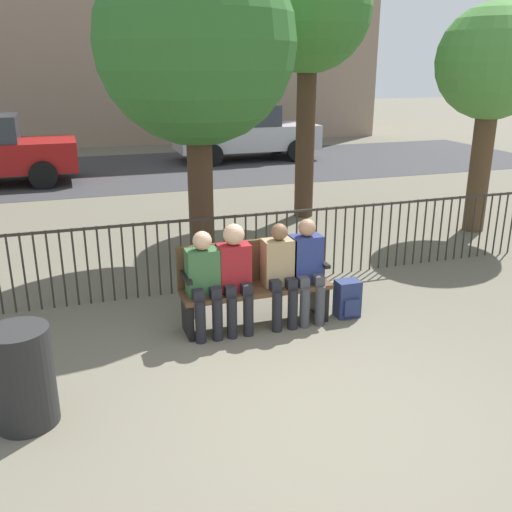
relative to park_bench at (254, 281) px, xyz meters
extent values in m
plane|color=#605B4C|center=(0.00, -1.94, -0.49)|extent=(80.00, 80.00, 0.00)
cube|color=#4C331E|center=(0.00, -0.08, -0.07)|extent=(1.64, 0.45, 0.05)
cube|color=#4C331E|center=(0.00, 0.12, 0.19)|extent=(1.64, 0.05, 0.47)
cube|color=black|center=(-0.76, -0.08, -0.29)|extent=(0.06, 0.38, 0.40)
cube|color=black|center=(0.76, -0.08, -0.29)|extent=(0.06, 0.38, 0.40)
cube|color=black|center=(-0.76, -0.08, 0.16)|extent=(0.06, 0.38, 0.04)
cube|color=black|center=(0.76, -0.08, 0.16)|extent=(0.06, 0.38, 0.04)
cylinder|color=black|center=(-0.67, -0.30, -0.27)|extent=(0.11, 0.11, 0.45)
cylinder|color=black|center=(-0.49, -0.30, -0.27)|extent=(0.11, 0.11, 0.45)
cube|color=black|center=(-0.67, -0.20, 0.01)|extent=(0.11, 0.20, 0.12)
cube|color=black|center=(-0.49, -0.20, 0.01)|extent=(0.11, 0.20, 0.12)
cube|color=#335B33|center=(-0.58, -0.08, 0.20)|extent=(0.34, 0.22, 0.48)
sphere|color=tan|center=(-0.58, -0.10, 0.54)|extent=(0.20, 0.20, 0.20)
cylinder|color=black|center=(-0.34, -0.30, -0.27)|extent=(0.11, 0.11, 0.45)
cylinder|color=black|center=(-0.16, -0.30, -0.27)|extent=(0.11, 0.11, 0.45)
cube|color=black|center=(-0.34, -0.20, 0.01)|extent=(0.11, 0.20, 0.12)
cube|color=black|center=(-0.16, -0.20, 0.01)|extent=(0.11, 0.20, 0.12)
cube|color=maroon|center=(-0.25, -0.08, 0.21)|extent=(0.34, 0.22, 0.51)
sphere|color=tan|center=(-0.25, -0.10, 0.58)|extent=(0.22, 0.22, 0.22)
cylinder|color=black|center=(0.16, -0.30, -0.27)|extent=(0.11, 0.11, 0.45)
cylinder|color=black|center=(0.34, -0.30, -0.27)|extent=(0.11, 0.11, 0.45)
cube|color=black|center=(0.16, -0.20, 0.01)|extent=(0.11, 0.20, 0.12)
cube|color=black|center=(0.34, -0.20, 0.01)|extent=(0.11, 0.20, 0.12)
cube|color=#997F59|center=(0.25, -0.08, 0.21)|extent=(0.34, 0.22, 0.51)
sphere|color=brown|center=(0.25, -0.10, 0.56)|extent=(0.18, 0.18, 0.18)
cylinder|color=#3D3D42|center=(0.48, -0.30, -0.27)|extent=(0.11, 0.11, 0.45)
cylinder|color=#3D3D42|center=(0.66, -0.30, -0.27)|extent=(0.11, 0.11, 0.45)
cube|color=#3D3D42|center=(0.48, -0.20, 0.01)|extent=(0.11, 0.20, 0.12)
cube|color=#3D3D42|center=(0.66, -0.20, 0.01)|extent=(0.11, 0.20, 0.12)
cube|color=navy|center=(0.57, -0.08, 0.22)|extent=(0.34, 0.22, 0.52)
sphere|color=#A37556|center=(0.57, -0.10, 0.58)|extent=(0.19, 0.19, 0.19)
cube|color=navy|center=(1.06, -0.19, -0.28)|extent=(0.27, 0.19, 0.43)
cube|color=navy|center=(1.06, -0.31, -0.34)|extent=(0.19, 0.04, 0.19)
cylinder|color=#2D2823|center=(-2.54, 1.11, -0.02)|extent=(0.02, 0.02, 0.95)
cylinder|color=#2D2823|center=(-2.40, 1.11, -0.02)|extent=(0.02, 0.02, 0.95)
cylinder|color=#2D2823|center=(-2.26, 1.11, -0.02)|extent=(0.02, 0.02, 0.95)
cylinder|color=#2D2823|center=(-2.12, 1.11, -0.02)|extent=(0.02, 0.02, 0.95)
cylinder|color=#2D2823|center=(-1.98, 1.11, -0.02)|extent=(0.02, 0.02, 0.95)
cylinder|color=#2D2823|center=(-1.84, 1.11, -0.02)|extent=(0.02, 0.02, 0.95)
cylinder|color=#2D2823|center=(-1.70, 1.11, -0.02)|extent=(0.02, 0.02, 0.95)
cylinder|color=#2D2823|center=(-1.56, 1.11, -0.02)|extent=(0.02, 0.02, 0.95)
cylinder|color=#2D2823|center=(-1.42, 1.11, -0.02)|extent=(0.02, 0.02, 0.95)
cylinder|color=#2D2823|center=(-1.28, 1.11, -0.02)|extent=(0.02, 0.02, 0.95)
cylinder|color=#2D2823|center=(-1.14, 1.11, -0.02)|extent=(0.02, 0.02, 0.95)
cylinder|color=#2D2823|center=(-1.00, 1.11, -0.02)|extent=(0.02, 0.02, 0.95)
cylinder|color=#2D2823|center=(-0.86, 1.11, -0.02)|extent=(0.02, 0.02, 0.95)
cylinder|color=#2D2823|center=(-0.72, 1.11, -0.02)|extent=(0.02, 0.02, 0.95)
cylinder|color=#2D2823|center=(-0.58, 1.11, -0.02)|extent=(0.02, 0.02, 0.95)
cylinder|color=#2D2823|center=(-0.44, 1.11, -0.02)|extent=(0.02, 0.02, 0.95)
cylinder|color=#2D2823|center=(-0.30, 1.11, -0.02)|extent=(0.02, 0.02, 0.95)
cylinder|color=#2D2823|center=(-0.16, 1.11, -0.02)|extent=(0.02, 0.02, 0.95)
cylinder|color=#2D2823|center=(-0.02, 1.11, -0.02)|extent=(0.02, 0.02, 0.95)
cylinder|color=#2D2823|center=(0.12, 1.11, -0.02)|extent=(0.02, 0.02, 0.95)
cylinder|color=#2D2823|center=(0.26, 1.11, -0.02)|extent=(0.02, 0.02, 0.95)
cylinder|color=#2D2823|center=(0.40, 1.11, -0.02)|extent=(0.02, 0.02, 0.95)
cylinder|color=#2D2823|center=(0.54, 1.11, -0.02)|extent=(0.02, 0.02, 0.95)
cylinder|color=#2D2823|center=(0.68, 1.11, -0.02)|extent=(0.02, 0.02, 0.95)
cylinder|color=#2D2823|center=(0.82, 1.11, -0.02)|extent=(0.02, 0.02, 0.95)
cylinder|color=#2D2823|center=(0.96, 1.11, -0.02)|extent=(0.02, 0.02, 0.95)
cylinder|color=#2D2823|center=(1.10, 1.11, -0.02)|extent=(0.02, 0.02, 0.95)
cylinder|color=#2D2823|center=(1.24, 1.11, -0.02)|extent=(0.02, 0.02, 0.95)
cylinder|color=#2D2823|center=(1.38, 1.11, -0.02)|extent=(0.02, 0.02, 0.95)
cylinder|color=#2D2823|center=(1.52, 1.11, -0.02)|extent=(0.02, 0.02, 0.95)
cylinder|color=#2D2823|center=(1.66, 1.11, -0.02)|extent=(0.02, 0.02, 0.95)
cylinder|color=#2D2823|center=(1.80, 1.11, -0.02)|extent=(0.02, 0.02, 0.95)
cylinder|color=#2D2823|center=(1.94, 1.11, -0.02)|extent=(0.02, 0.02, 0.95)
cylinder|color=#2D2823|center=(2.08, 1.11, -0.02)|extent=(0.02, 0.02, 0.95)
cylinder|color=#2D2823|center=(2.22, 1.11, -0.02)|extent=(0.02, 0.02, 0.95)
cylinder|color=#2D2823|center=(2.36, 1.11, -0.02)|extent=(0.02, 0.02, 0.95)
cylinder|color=#2D2823|center=(2.50, 1.11, -0.02)|extent=(0.02, 0.02, 0.95)
cylinder|color=#2D2823|center=(2.64, 1.11, -0.02)|extent=(0.02, 0.02, 0.95)
cylinder|color=#2D2823|center=(2.78, 1.11, -0.02)|extent=(0.02, 0.02, 0.95)
cylinder|color=#2D2823|center=(2.92, 1.11, -0.02)|extent=(0.02, 0.02, 0.95)
cylinder|color=#2D2823|center=(3.06, 1.11, -0.02)|extent=(0.02, 0.02, 0.95)
cylinder|color=#2D2823|center=(3.20, 1.11, -0.02)|extent=(0.02, 0.02, 0.95)
cylinder|color=#2D2823|center=(3.34, 1.11, -0.02)|extent=(0.02, 0.02, 0.95)
cylinder|color=#2D2823|center=(3.48, 1.11, -0.02)|extent=(0.02, 0.02, 0.95)
cylinder|color=#2D2823|center=(3.62, 1.11, -0.02)|extent=(0.02, 0.02, 0.95)
cylinder|color=#2D2823|center=(3.76, 1.11, -0.02)|extent=(0.02, 0.02, 0.95)
cylinder|color=#2D2823|center=(3.90, 1.11, -0.02)|extent=(0.02, 0.02, 0.95)
cylinder|color=#2D2823|center=(4.04, 1.11, -0.02)|extent=(0.02, 0.02, 0.95)
cylinder|color=#2D2823|center=(4.18, 1.11, -0.02)|extent=(0.02, 0.02, 0.95)
cylinder|color=#2D2823|center=(4.32, 1.11, -0.02)|extent=(0.02, 0.02, 0.95)
cylinder|color=#2D2823|center=(4.46, 1.11, -0.02)|extent=(0.02, 0.02, 0.95)
cube|color=#2D2823|center=(0.00, 1.11, 0.44)|extent=(9.00, 0.03, 0.03)
cylinder|color=#422D1E|center=(-0.05, 2.24, 0.65)|extent=(0.35, 0.35, 2.27)
sphere|color=#2D6628|center=(-0.05, 2.24, 2.51)|extent=(2.66, 2.66, 2.66)
cylinder|color=#422D1E|center=(2.37, 4.18, 1.04)|extent=(0.35, 0.35, 3.05)
sphere|color=#38752D|center=(2.37, 4.18, 3.16)|extent=(2.17, 2.17, 2.17)
cylinder|color=#4C3823|center=(4.79, 2.34, 0.65)|extent=(0.35, 0.35, 2.27)
sphere|color=#478438|center=(4.79, 2.34, 2.28)|extent=(1.81, 1.81, 1.81)
cube|color=#333335|center=(0.00, 10.06, -0.49)|extent=(24.00, 6.00, 0.01)
cube|color=#B7B7BC|center=(3.38, 10.95, 0.18)|extent=(4.20, 1.70, 0.70)
cube|color=#2D333D|center=(3.07, 10.95, 0.83)|extent=(2.31, 1.56, 0.60)
cylinder|color=black|center=(4.68, 10.08, -0.17)|extent=(0.64, 0.20, 0.64)
cylinder|color=black|center=(4.68, 11.82, -0.17)|extent=(0.64, 0.20, 0.64)
cylinder|color=black|center=(2.08, 10.08, -0.17)|extent=(0.64, 0.20, 0.64)
cylinder|color=black|center=(2.08, 11.82, -0.17)|extent=(0.64, 0.20, 0.64)
cylinder|color=black|center=(-2.34, 8.32, -0.17)|extent=(0.64, 0.20, 0.64)
cylinder|color=black|center=(-2.34, 10.06, -0.17)|extent=(0.64, 0.20, 0.64)
cylinder|color=black|center=(-2.31, -1.22, -0.08)|extent=(0.49, 0.49, 0.82)
camera|label=1|loc=(-1.82, -5.52, 2.24)|focal=40.00mm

